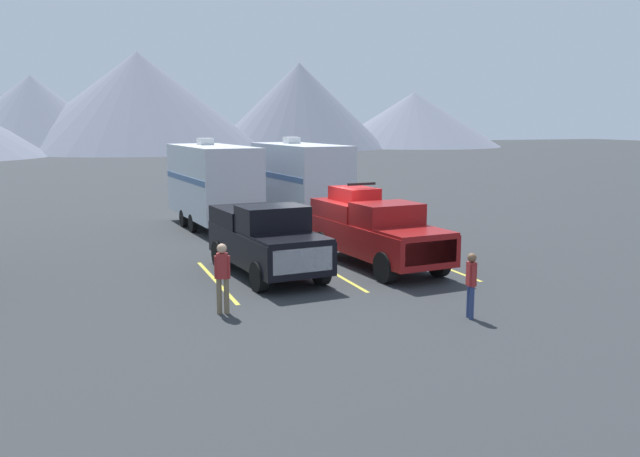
# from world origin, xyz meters

# --- Properties ---
(ground_plane) EXTENTS (240.00, 240.00, 0.00)m
(ground_plane) POSITION_xyz_m (0.00, 0.00, 0.00)
(ground_plane) COLOR #2D3033
(pickup_truck_a) EXTENTS (2.58, 5.38, 2.16)m
(pickup_truck_a) POSITION_xyz_m (-2.00, -0.56, 1.11)
(pickup_truck_a) COLOR black
(pickup_truck_a) RESTS_ON ground
(pickup_truck_b) EXTENTS (2.63, 5.96, 2.60)m
(pickup_truck_b) POSITION_xyz_m (1.62, -0.51, 1.19)
(pickup_truck_b) COLOR maroon
(pickup_truck_b) RESTS_ON ground
(lot_stripe_a) EXTENTS (0.12, 5.50, 0.01)m
(lot_stripe_a) POSITION_xyz_m (-3.60, -0.90, 0.00)
(lot_stripe_a) COLOR gold
(lot_stripe_a) RESTS_ON ground
(lot_stripe_b) EXTENTS (0.12, 5.50, 0.01)m
(lot_stripe_b) POSITION_xyz_m (0.00, -0.90, 0.00)
(lot_stripe_b) COLOR gold
(lot_stripe_b) RESTS_ON ground
(lot_stripe_c) EXTENTS (0.12, 5.50, 0.01)m
(lot_stripe_c) POSITION_xyz_m (3.60, -0.90, 0.00)
(lot_stripe_c) COLOR gold
(lot_stripe_c) RESTS_ON ground
(camper_trailer_a) EXTENTS (2.98, 7.84, 3.85)m
(camper_trailer_a) POSITION_xyz_m (-1.67, 8.92, 2.03)
(camper_trailer_a) COLOR silver
(camper_trailer_a) RESTS_ON ground
(camper_trailer_b) EXTENTS (2.91, 7.64, 3.88)m
(camper_trailer_b) POSITION_xyz_m (2.24, 8.73, 2.04)
(camper_trailer_b) COLOR silver
(camper_trailer_b) RESTS_ON ground
(person_a) EXTENTS (0.22, 0.34, 1.57)m
(person_a) POSITION_xyz_m (1.26, -6.66, 0.90)
(person_a) COLOR navy
(person_a) RESTS_ON ground
(person_b) EXTENTS (0.37, 0.27, 1.72)m
(person_b) POSITION_xyz_m (-4.11, -4.25, 0.99)
(person_b) COLOR #726047
(person_b) RESTS_ON ground
(mountain_ridge) EXTENTS (144.29, 49.09, 15.12)m
(mountain_ridge) POSITION_xyz_m (-5.90, 87.61, 6.39)
(mountain_ridge) COLOR slate
(mountain_ridge) RESTS_ON ground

